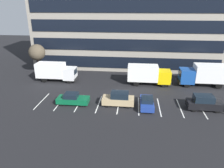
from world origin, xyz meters
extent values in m
plane|color=black|center=(0.00, 0.00, 0.00)|extent=(120.00, 120.00, 0.00)
cube|color=gray|center=(0.00, 18.00, 10.80)|extent=(39.04, 12.18, 21.60)
cube|color=black|center=(0.00, 11.85, 1.98)|extent=(37.48, 0.16, 2.30)
cube|color=black|center=(0.00, 11.85, 5.58)|extent=(37.48, 0.16, 2.30)
cube|color=black|center=(0.00, 11.85, 9.18)|extent=(37.48, 0.16, 2.30)
cube|color=black|center=(0.00, 11.85, 12.78)|extent=(37.48, 0.16, 2.30)
cube|color=silver|center=(-11.20, -3.20, 0.00)|extent=(0.14, 5.40, 0.01)
cube|color=silver|center=(-8.40, -3.20, 0.00)|extent=(0.14, 5.40, 0.01)
cube|color=silver|center=(-5.60, -3.20, 0.00)|extent=(0.14, 5.40, 0.01)
cube|color=silver|center=(-2.80, -3.20, 0.00)|extent=(0.14, 5.40, 0.01)
cube|color=silver|center=(0.00, -3.20, 0.00)|extent=(0.14, 5.40, 0.01)
cube|color=silver|center=(2.80, -3.20, 0.00)|extent=(0.14, 5.40, 0.01)
cube|color=silver|center=(5.60, -3.20, 0.00)|extent=(0.14, 5.40, 0.01)
cube|color=silver|center=(8.40, -3.20, 0.00)|extent=(0.14, 5.40, 0.01)
cube|color=silver|center=(11.20, -3.20, 0.00)|extent=(0.14, 5.40, 0.01)
cube|color=yellow|center=(7.10, 5.23, 1.57)|extent=(2.15, 2.35, 2.15)
cube|color=black|center=(8.15, 5.23, 2.00)|extent=(0.06, 1.97, 0.95)
cube|color=white|center=(3.47, 5.23, 2.10)|extent=(5.09, 2.45, 2.64)
cube|color=black|center=(8.22, 5.23, 0.64)|extent=(0.20, 2.35, 0.39)
cylinder|color=black|center=(7.10, 6.24, 0.49)|extent=(0.98, 0.29, 0.98)
cylinder|color=black|center=(7.10, 4.22, 0.49)|extent=(0.98, 0.29, 0.98)
cylinder|color=black|center=(2.46, 6.24, 0.49)|extent=(0.98, 0.29, 0.98)
cylinder|color=black|center=(2.46, 4.22, 0.49)|extent=(0.98, 0.29, 0.98)
cube|color=white|center=(-9.43, 5.23, 1.53)|extent=(2.10, 2.29, 2.10)
cube|color=black|center=(-8.40, 5.23, 1.95)|extent=(0.06, 1.92, 0.92)
cube|color=white|center=(-12.96, 5.23, 2.05)|extent=(4.96, 2.39, 2.58)
cube|color=black|center=(-8.33, 5.23, 0.62)|extent=(0.19, 2.29, 0.38)
cylinder|color=black|center=(-9.43, 6.22, 0.48)|extent=(0.95, 0.29, 0.95)
cylinder|color=black|center=(-9.43, 4.25, 0.48)|extent=(0.95, 0.29, 0.95)
cylinder|color=black|center=(-13.95, 6.22, 0.48)|extent=(0.95, 0.29, 0.95)
cylinder|color=black|center=(-13.95, 4.25, 0.48)|extent=(0.95, 0.29, 0.95)
cube|color=#194799|center=(10.95, 5.67, 1.71)|extent=(2.35, 2.57, 2.35)
cube|color=black|center=(9.79, 5.67, 2.18)|extent=(0.06, 2.16, 1.04)
cube|color=white|center=(14.91, 5.67, 2.30)|extent=(5.57, 2.68, 2.89)
cube|color=black|center=(9.72, 5.67, 0.70)|extent=(0.21, 2.57, 0.43)
cylinder|color=black|center=(10.95, 4.57, 0.54)|extent=(1.07, 0.32, 1.07)
cylinder|color=black|center=(10.95, 6.78, 0.54)|extent=(1.07, 0.32, 1.07)
cylinder|color=black|center=(16.02, 4.57, 0.54)|extent=(1.07, 0.32, 1.07)
cylinder|color=black|center=(16.02, 6.78, 0.54)|extent=(1.07, 0.32, 1.07)
cube|color=black|center=(11.44, -3.26, 0.74)|extent=(4.50, 1.91, 0.93)
cube|color=black|center=(11.21, -3.26, 1.62)|extent=(2.48, 1.68, 0.83)
cylinder|color=black|center=(12.88, -2.42, 0.33)|extent=(0.67, 0.22, 0.67)
cylinder|color=black|center=(12.88, -4.10, 0.33)|extent=(0.67, 0.22, 0.67)
cylinder|color=black|center=(9.99, -2.42, 0.33)|extent=(0.67, 0.22, 0.67)
cylinder|color=black|center=(9.99, -4.10, 0.33)|extent=(0.67, 0.22, 0.67)
cube|color=#0C5933|center=(-6.37, -3.55, 0.61)|extent=(4.43, 1.85, 0.72)
cube|color=black|center=(-6.59, -3.55, 1.28)|extent=(1.86, 1.63, 0.62)
cylinder|color=black|center=(-4.95, -2.75, 0.31)|extent=(0.62, 0.23, 0.62)
cylinder|color=black|center=(-4.95, -4.35, 0.31)|extent=(0.62, 0.23, 0.62)
cylinder|color=black|center=(-7.78, -2.75, 0.31)|extent=(0.62, 0.23, 0.62)
cylinder|color=black|center=(-7.78, -4.35, 0.31)|extent=(0.62, 0.23, 0.62)
cube|color=tan|center=(-0.05, -3.25, 0.72)|extent=(4.37, 1.85, 0.90)
cube|color=black|center=(0.17, -3.25, 1.57)|extent=(2.40, 1.63, 0.81)
cylinder|color=black|center=(-1.45, -4.07, 0.32)|extent=(0.65, 0.21, 0.65)
cylinder|color=black|center=(-1.45, -2.44, 0.32)|extent=(0.65, 0.21, 0.65)
cylinder|color=black|center=(1.35, -4.07, 0.32)|extent=(0.65, 0.21, 0.65)
cylinder|color=black|center=(1.35, -2.44, 0.32)|extent=(0.65, 0.21, 0.65)
cube|color=navy|center=(3.87, -3.39, 0.58)|extent=(1.76, 4.21, 0.69)
cube|color=black|center=(3.87, -3.60, 1.22)|extent=(1.55, 1.77, 0.59)
cylinder|color=black|center=(3.11, -2.04, 0.29)|extent=(0.22, 0.59, 0.59)
cylinder|color=black|center=(4.64, -2.04, 0.29)|extent=(0.22, 0.59, 0.59)
cylinder|color=black|center=(3.11, -4.73, 0.29)|extent=(0.22, 0.59, 0.59)
cylinder|color=black|center=(4.64, -4.73, 0.29)|extent=(0.22, 0.59, 0.59)
cylinder|color=#473323|center=(-17.00, 8.99, 1.55)|extent=(0.28, 0.28, 3.10)
sphere|color=#4C4233|center=(-17.00, 8.99, 4.34)|extent=(3.15, 3.15, 3.15)
camera|label=1|loc=(1.96, -29.21, 13.23)|focal=33.40mm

